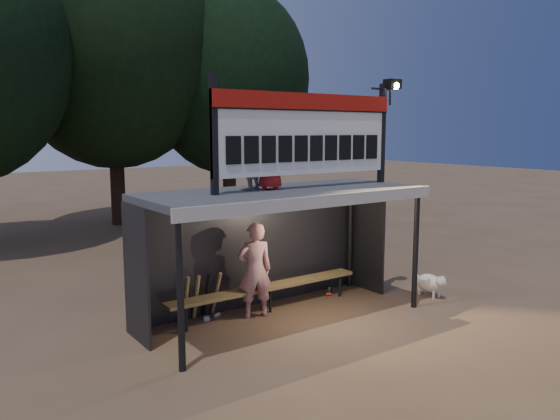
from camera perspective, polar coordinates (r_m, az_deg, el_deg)
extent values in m
plane|color=brown|center=(9.93, 0.40, -11.29)|extent=(80.00, 80.00, 0.00)
imported|color=silver|center=(9.80, -2.63, -6.29)|extent=(0.72, 0.58, 1.72)
imported|color=slate|center=(9.28, -3.47, 5.25)|extent=(0.62, 0.56, 1.03)
imported|color=maroon|center=(9.38, -1.04, 5.40)|extent=(0.62, 0.59, 1.07)
cube|color=#3E3E41|center=(9.41, 0.42, 1.78)|extent=(5.00, 2.00, 0.12)
cube|color=beige|center=(8.62, 4.39, 0.88)|extent=(5.10, 0.06, 0.20)
cylinder|color=black|center=(7.68, -10.36, -8.70)|extent=(0.10, 0.10, 2.20)
cylinder|color=black|center=(10.56, 13.99, -4.13)|extent=(0.10, 0.10, 2.20)
cylinder|color=black|center=(9.29, -15.11, -5.87)|extent=(0.10, 0.10, 2.20)
cylinder|color=black|center=(11.78, 7.34, -2.67)|extent=(0.10, 0.10, 2.20)
cube|color=black|center=(10.42, -2.82, -4.06)|extent=(5.00, 0.04, 2.20)
cube|color=black|center=(8.89, -14.81, -6.49)|extent=(0.04, 1.00, 2.20)
cube|color=black|center=(11.57, 9.05, -2.91)|extent=(0.04, 1.00, 2.20)
cylinder|color=black|center=(10.25, -2.86, 1.69)|extent=(5.00, 0.06, 0.06)
cube|color=black|center=(8.63, -6.93, 7.85)|extent=(0.10, 0.10, 1.90)
cube|color=black|center=(10.89, 10.60, 7.85)|extent=(0.10, 0.10, 1.90)
cube|color=white|center=(9.65, 2.86, 7.94)|extent=(3.80, 0.08, 1.40)
cube|color=#A8150C|center=(9.62, 3.07, 11.28)|extent=(3.80, 0.04, 0.28)
cube|color=black|center=(9.61, 3.08, 10.38)|extent=(3.80, 0.02, 0.03)
cube|color=black|center=(8.75, -4.89, 6.25)|extent=(0.27, 0.03, 0.45)
cube|color=black|center=(8.93, -3.00, 6.31)|extent=(0.27, 0.03, 0.45)
cube|color=black|center=(9.11, -1.19, 6.36)|extent=(0.27, 0.03, 0.45)
cube|color=black|center=(9.31, 0.55, 6.40)|extent=(0.27, 0.03, 0.45)
cube|color=black|center=(9.51, 2.22, 6.44)|extent=(0.27, 0.03, 0.45)
cube|color=black|center=(9.72, 3.82, 6.46)|extent=(0.27, 0.03, 0.45)
cube|color=black|center=(9.94, 5.35, 6.49)|extent=(0.27, 0.03, 0.45)
cube|color=black|center=(10.17, 6.81, 6.50)|extent=(0.27, 0.03, 0.45)
cube|color=black|center=(10.40, 8.21, 6.52)|extent=(0.27, 0.03, 0.45)
cube|color=black|center=(10.63, 9.55, 6.53)|extent=(0.27, 0.03, 0.45)
cylinder|color=black|center=(10.89, 10.53, 12.33)|extent=(0.50, 0.04, 0.04)
cylinder|color=black|center=(11.06, 11.43, 11.47)|extent=(0.04, 0.04, 0.30)
cube|color=black|center=(11.04, 11.66, 12.77)|extent=(0.30, 0.22, 0.18)
sphere|color=#FFD88C|center=(10.97, 12.01, 12.57)|extent=(0.14, 0.14, 0.14)
cube|color=olive|center=(10.22, -1.42, -8.07)|extent=(4.00, 0.35, 0.06)
cylinder|color=black|center=(9.38, -9.79, -11.14)|extent=(0.05, 0.05, 0.45)
cylinder|color=black|center=(9.59, -10.43, -10.73)|extent=(0.05, 0.05, 0.45)
cylinder|color=black|center=(10.19, -1.03, -9.44)|extent=(0.05, 0.05, 0.45)
cylinder|color=black|center=(10.38, -1.79, -9.11)|extent=(0.05, 0.05, 0.45)
cylinder|color=black|center=(11.19, 6.24, -7.85)|extent=(0.05, 0.05, 0.45)
cylinder|color=black|center=(11.36, 5.43, -7.58)|extent=(0.05, 0.05, 0.45)
cylinder|color=black|center=(20.19, -16.68, 4.44)|extent=(0.50, 0.50, 4.18)
ellipsoid|color=black|center=(20.35, -17.18, 15.99)|extent=(7.22, 7.22, 8.36)
cylinder|color=#302015|center=(20.95, -5.32, 3.98)|extent=(0.50, 0.50, 3.52)
ellipsoid|color=black|center=(20.98, -5.44, 13.39)|extent=(6.08, 6.08, 7.04)
ellipsoid|color=white|center=(11.55, 15.35, -7.36)|extent=(0.36, 0.58, 0.36)
sphere|color=white|center=(11.36, 16.46, -7.20)|extent=(0.22, 0.22, 0.22)
cone|color=beige|center=(11.30, 16.86, -7.40)|extent=(0.10, 0.10, 0.10)
cone|color=beige|center=(11.28, 16.41, -6.78)|extent=(0.06, 0.06, 0.07)
cone|color=beige|center=(11.36, 16.72, -6.69)|extent=(0.06, 0.06, 0.07)
cylinder|color=beige|center=(11.43, 15.76, -8.48)|extent=(0.05, 0.05, 0.18)
cylinder|color=#EFE1CE|center=(11.55, 16.26, -8.33)|extent=(0.05, 0.05, 0.18)
cylinder|color=silver|center=(11.65, 14.37, -8.11)|extent=(0.05, 0.05, 0.18)
cylinder|color=beige|center=(11.76, 14.88, -7.96)|extent=(0.05, 0.05, 0.18)
cylinder|color=silver|center=(11.71, 14.22, -6.74)|extent=(0.04, 0.16, 0.14)
cylinder|color=#9E7B49|center=(9.73, -9.80, -9.15)|extent=(0.08, 0.27, 0.84)
cylinder|color=#9E7D4A|center=(9.82, -8.74, -8.98)|extent=(0.07, 0.30, 0.83)
cylinder|color=black|center=(9.90, -7.69, -8.80)|extent=(0.07, 0.33, 0.83)
cylinder|color=#9B6F48|center=(9.99, -6.66, -8.62)|extent=(0.09, 0.35, 0.82)
cube|color=#AA221D|center=(9.42, -10.37, -12.28)|extent=(0.11, 0.09, 0.08)
cylinder|color=silver|center=(9.87, -10.33, -11.34)|extent=(0.08, 0.13, 0.07)
cube|color=silver|center=(11.58, 5.33, -8.24)|extent=(0.12, 0.12, 0.08)
cylinder|color=#B32A1E|center=(11.26, 5.09, -8.74)|extent=(0.13, 0.13, 0.07)
cube|color=#B1B1B6|center=(9.91, -7.68, -11.17)|extent=(0.12, 0.10, 0.08)
cylinder|color=silver|center=(10.07, -6.59, -10.84)|extent=(0.14, 0.12, 0.07)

